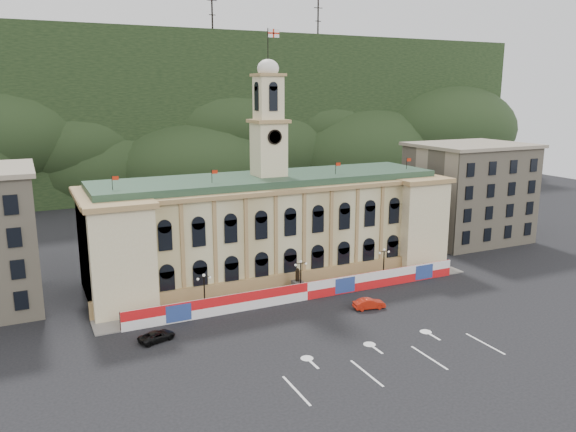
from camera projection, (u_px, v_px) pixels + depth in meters
name	position (u px, v px, depth m)	size (l,w,h in m)	color
ground	(367.00, 343.00, 64.21)	(260.00, 260.00, 0.00)	black
lane_markings	(393.00, 361.00, 59.80)	(26.00, 10.00, 0.02)	white
hill_ridge	(144.00, 121.00, 167.64)	(230.00, 80.00, 64.00)	black
city_hall	(270.00, 225.00, 86.89)	(56.20, 17.60, 37.10)	beige
side_building_right	(469.00, 192.00, 107.46)	(21.00, 17.00, 18.60)	tan
hoarding_fence	(307.00, 291.00, 77.26)	(50.00, 0.44, 2.50)	red
pavement	(298.00, 293.00, 79.85)	(56.00, 5.50, 0.16)	slate
statue	(298.00, 285.00, 79.84)	(1.40, 1.40, 3.72)	#595651
lamp_left	(204.00, 289.00, 72.69)	(1.96, 0.44, 5.15)	black
lamp_center	(301.00, 274.00, 78.54)	(1.96, 0.44, 5.15)	black
lamp_right	(384.00, 262.00, 84.40)	(1.96, 0.44, 5.15)	black
red_sedan	(369.00, 304.00, 74.12)	(4.44, 2.15, 1.40)	#B41D0C
black_suv	(157.00, 336.00, 64.53)	(4.70, 3.18, 1.19)	black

